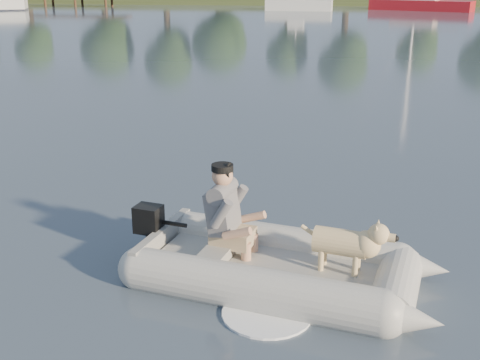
% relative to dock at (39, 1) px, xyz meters
% --- Properties ---
extents(water, '(160.00, 160.00, 0.00)m').
position_rel_dock_xyz_m(water, '(26.00, -52.00, -0.52)').
color(water, slate).
rests_on(water, ground).
extents(shore_bank, '(160.00, 12.00, 0.70)m').
position_rel_dock_xyz_m(shore_bank, '(26.00, 10.00, -0.27)').
color(shore_bank, '#47512D').
rests_on(shore_bank, water).
extents(dock, '(18.00, 2.00, 1.04)m').
position_rel_dock_xyz_m(dock, '(0.00, 0.00, 0.00)').
color(dock, '#4C331E').
rests_on(dock, water).
extents(dinghy, '(5.32, 4.36, 1.36)m').
position_rel_dock_xyz_m(dinghy, '(26.94, -51.67, 0.06)').
color(dinghy, '#A8A8A3').
rests_on(dinghy, water).
extents(man, '(0.83, 0.76, 1.06)m').
position_rel_dock_xyz_m(man, '(26.28, -51.47, 0.24)').
color(man, slate).
rests_on(man, dinghy).
extents(dog, '(0.97, 0.52, 0.61)m').
position_rel_dock_xyz_m(dog, '(27.57, -51.77, -0.01)').
color(dog, '#D4B27A').
rests_on(dog, dinghy).
extents(outboard_motor, '(0.46, 0.37, 0.77)m').
position_rel_dock_xyz_m(outboard_motor, '(25.35, -51.31, -0.21)').
color(outboard_motor, black).
rests_on(outboard_motor, dinghy).
extents(sailboat, '(8.94, 5.68, 11.84)m').
position_rel_dock_xyz_m(sailboat, '(35.72, -1.53, -0.00)').
color(sailboat, red).
rests_on(sailboat, water).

